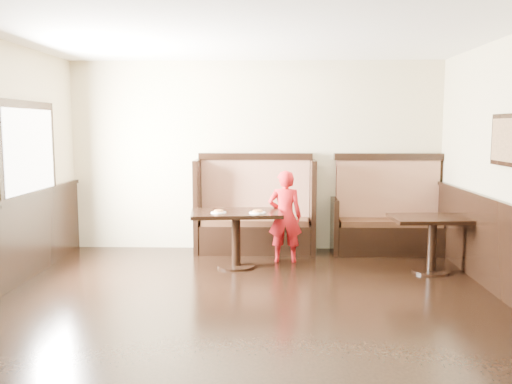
{
  "coord_description": "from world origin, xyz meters",
  "views": [
    {
      "loc": [
        0.26,
        -4.58,
        1.84
      ],
      "look_at": [
        0.04,
        2.35,
        1.0
      ],
      "focal_mm": 38.0,
      "sensor_mm": 36.0,
      "label": 1
    }
  ],
  "objects_px": {
    "booth_main": "(255,216)",
    "table_neighbor": "(432,231)",
    "child": "(285,216)",
    "booth_neighbor": "(388,220)",
    "table_main": "(236,225)"
  },
  "relations": [
    {
      "from": "booth_main",
      "to": "table_neighbor",
      "type": "xyz_separation_m",
      "value": [
        2.27,
        -1.1,
        0.01
      ]
    },
    {
      "from": "child",
      "to": "booth_main",
      "type": "bearing_deg",
      "value": -53.16
    },
    {
      "from": "table_neighbor",
      "to": "child",
      "type": "distance_m",
      "value": 1.91
    },
    {
      "from": "booth_main",
      "to": "child",
      "type": "height_order",
      "value": "booth_main"
    },
    {
      "from": "booth_neighbor",
      "to": "table_main",
      "type": "relative_size",
      "value": 1.33
    },
    {
      "from": "table_main",
      "to": "table_neighbor",
      "type": "bearing_deg",
      "value": -10.87
    },
    {
      "from": "booth_neighbor",
      "to": "table_neighbor",
      "type": "xyz_separation_m",
      "value": [
        0.32,
        -1.1,
        0.05
      ]
    },
    {
      "from": "table_main",
      "to": "child",
      "type": "distance_m",
      "value": 0.72
    },
    {
      "from": "booth_main",
      "to": "booth_neighbor",
      "type": "distance_m",
      "value": 1.95
    },
    {
      "from": "booth_main",
      "to": "booth_neighbor",
      "type": "bearing_deg",
      "value": -0.05
    },
    {
      "from": "booth_neighbor",
      "to": "child",
      "type": "distance_m",
      "value": 1.65
    },
    {
      "from": "booth_main",
      "to": "child",
      "type": "relative_size",
      "value": 1.39
    },
    {
      "from": "booth_neighbor",
      "to": "child",
      "type": "relative_size",
      "value": 1.31
    },
    {
      "from": "table_main",
      "to": "booth_neighbor",
      "type": "bearing_deg",
      "value": 16.12
    },
    {
      "from": "booth_neighbor",
      "to": "child",
      "type": "bearing_deg",
      "value": -158.18
    }
  ]
}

